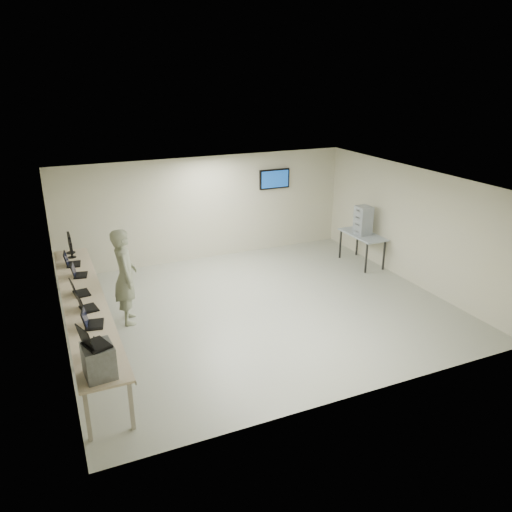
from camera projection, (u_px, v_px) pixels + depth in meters
name	position (u px, v px, depth m)	size (l,w,h in m)	color
room	(260.00, 246.00, 10.53)	(8.01, 7.01, 2.81)	#A1A491
workbench	(85.00, 303.00, 9.31)	(0.76, 6.00, 0.90)	beige
equipment_box	(99.00, 361.00, 6.88)	(0.40, 0.46, 0.48)	gray
laptop_on_box	(92.00, 341.00, 6.75)	(0.44, 0.47, 0.31)	black
laptop_0	(100.00, 351.00, 7.45)	(0.34, 0.37, 0.25)	black
laptop_1	(90.00, 322.00, 8.28)	(0.39, 0.44, 0.31)	black
laptop_2	(85.00, 306.00, 8.85)	(0.37, 0.42, 0.29)	black
laptop_3	(78.00, 291.00, 9.46)	(0.35, 0.41, 0.30)	black
laptop_4	(78.00, 273.00, 10.30)	(0.35, 0.40, 0.28)	black
laptop_5	(70.00, 262.00, 10.88)	(0.37, 0.42, 0.31)	black
monitor_near	(71.00, 247.00, 11.27)	(0.18, 0.41, 0.40)	black
monitor_far	(70.00, 242.00, 11.54)	(0.21, 0.46, 0.46)	black
soldier	(125.00, 276.00, 10.05)	(0.73, 0.48, 2.00)	gray
side_table	(363.00, 237.00, 13.21)	(0.65, 1.40, 0.84)	gray
storage_bins	(363.00, 220.00, 13.05)	(0.36, 0.40, 0.75)	#919AA3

